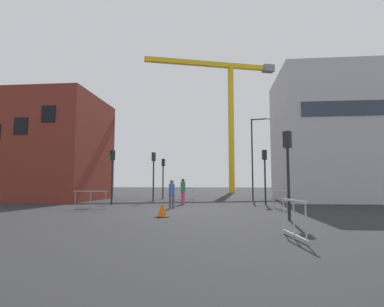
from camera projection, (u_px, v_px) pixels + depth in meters
name	position (u px, v px, depth m)	size (l,w,h in m)	color
ground	(180.00, 211.00, 16.70)	(160.00, 160.00, 0.00)	#28282B
brick_building	(39.00, 149.00, 27.50)	(10.88, 8.46, 9.09)	maroon
office_block	(351.00, 137.00, 26.15)	(12.26, 8.29, 10.84)	#B7B7BC
construction_crane	(227.00, 101.00, 47.85)	(20.16, 6.90, 20.50)	gold
streetlamp_tall	(254.00, 151.00, 28.66)	(1.82, 0.61, 7.56)	#2D2D30
traffic_light_verge	(265.00, 168.00, 21.87)	(0.39, 0.33, 3.88)	#232326
traffic_light_corner	(112.00, 168.00, 21.88)	(0.36, 0.37, 3.84)	#232326
traffic_light_island	(288.00, 160.00, 12.87)	(0.37, 0.37, 3.71)	#232326
traffic_light_near	(163.00, 172.00, 29.14)	(0.39, 0.28, 3.80)	#232326
traffic_light_crosswalk	(154.00, 169.00, 24.98)	(0.31, 0.39, 4.00)	#2D2D30
pedestrian_walking	(183.00, 189.00, 22.04)	(0.34, 0.34, 1.84)	#D14C8C
pedestrian_waiting	(172.00, 192.00, 18.59)	(0.34, 0.34, 1.71)	#4C4C51
safety_barrier_right_run	(183.00, 194.00, 26.59)	(1.86, 0.11, 1.08)	#9EA0A5
safety_barrier_left_run	(280.00, 200.00, 17.54)	(0.36, 2.46, 1.08)	gray
safety_barrier_rear	(294.00, 218.00, 8.54)	(0.30, 1.83, 1.08)	#B2B5BA
safety_barrier_mid_span	(90.00, 200.00, 17.74)	(1.97, 0.21, 1.08)	gray
traffic_cone_orange	(162.00, 210.00, 13.92)	(0.63, 0.63, 0.63)	black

